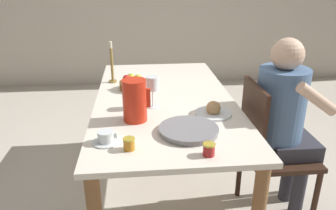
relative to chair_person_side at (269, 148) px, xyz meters
The scene contains 13 objects.
ground_plane 0.86m from the chair_person_side, 154.97° to the left, with size 20.00×20.00×0.00m, color beige.
dining_table 0.72m from the chair_person_side, 154.97° to the left, with size 0.91×1.73×0.75m.
chair_person_side is the anchor object (origin of this frame).
person_seated 0.23m from the chair_person_side, 19.09° to the left, with size 0.39×0.41×1.18m.
red_pitcher 0.92m from the chair_person_side, behind, with size 0.16×0.14×0.24m.
wine_glass_water 0.84m from the chair_person_side, 169.34° to the left, with size 0.08×0.08×0.20m.
teacup_near_person 1.06m from the chair_person_side, 162.93° to the right, with size 0.14×0.14×0.06m.
serving_tray 0.66m from the chair_person_side, 157.32° to the right, with size 0.31×0.31×0.03m.
bread_plate 0.47m from the chair_person_side, behind, with size 0.22×0.22×0.09m.
jam_jar_amber 0.99m from the chair_person_side, 156.28° to the right, with size 0.06×0.06×0.06m.
jam_jar_red 0.74m from the chair_person_side, 136.96° to the right, with size 0.06×0.06×0.06m.
fruit_bowl 1.03m from the chair_person_side, 150.19° to the left, with size 0.18×0.18×0.11m.
candlestick_tall 1.26m from the chair_person_side, 146.38° to the left, with size 0.06×0.06×0.31m.
Camera 1 is at (-0.17, -2.05, 1.53)m, focal length 35.00 mm.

